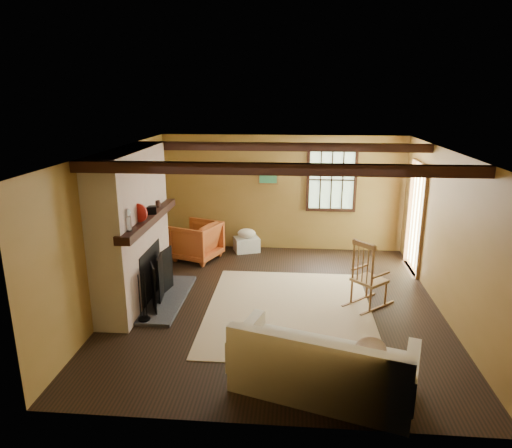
# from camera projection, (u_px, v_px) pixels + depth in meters

# --- Properties ---
(ground) EXTENTS (5.50, 5.50, 0.00)m
(ground) POSITION_uv_depth(u_px,v_px,m) (276.00, 304.00, 7.19)
(ground) COLOR black
(ground) RESTS_ON ground
(room_envelope) EXTENTS (5.02, 5.52, 2.44)m
(room_envelope) POSITION_uv_depth(u_px,v_px,m) (293.00, 200.00, 6.98)
(room_envelope) COLOR olive
(room_envelope) RESTS_ON ground
(fireplace) EXTENTS (1.02, 2.30, 2.40)m
(fireplace) POSITION_uv_depth(u_px,v_px,m) (134.00, 234.00, 7.07)
(fireplace) COLOR #964C3A
(fireplace) RESTS_ON ground
(rug) EXTENTS (2.50, 3.00, 0.01)m
(rug) POSITION_uv_depth(u_px,v_px,m) (289.00, 310.00, 6.98)
(rug) COLOR tan
(rug) RESTS_ON ground
(rocking_chair) EXTENTS (0.85, 0.82, 1.08)m
(rocking_chair) POSITION_uv_depth(u_px,v_px,m) (368.00, 278.00, 7.02)
(rocking_chair) COLOR #AB7F53
(rocking_chair) RESTS_ON ground
(sofa) EXTENTS (2.14, 1.42, 0.80)m
(sofa) POSITION_uv_depth(u_px,v_px,m) (322.00, 369.00, 4.99)
(sofa) COLOR silver
(sofa) RESTS_ON ground
(firewood_pile) EXTENTS (0.64, 0.12, 0.23)m
(firewood_pile) POSITION_uv_depth(u_px,v_px,m) (191.00, 242.00, 9.81)
(firewood_pile) COLOR brown
(firewood_pile) RESTS_ON ground
(laundry_basket) EXTENTS (0.60, 0.53, 0.30)m
(laundry_basket) POSITION_uv_depth(u_px,v_px,m) (247.00, 244.00, 9.58)
(laundry_basket) COLOR white
(laundry_basket) RESTS_ON ground
(basket_pillow) EXTENTS (0.42, 0.35, 0.19)m
(basket_pillow) POSITION_uv_depth(u_px,v_px,m) (247.00, 233.00, 9.51)
(basket_pillow) COLOR silver
(basket_pillow) RESTS_ON laundry_basket
(armchair) EXTENTS (1.08, 1.06, 0.76)m
(armchair) POSITION_uv_depth(u_px,v_px,m) (196.00, 241.00, 9.05)
(armchair) COLOR #BF6026
(armchair) RESTS_ON ground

